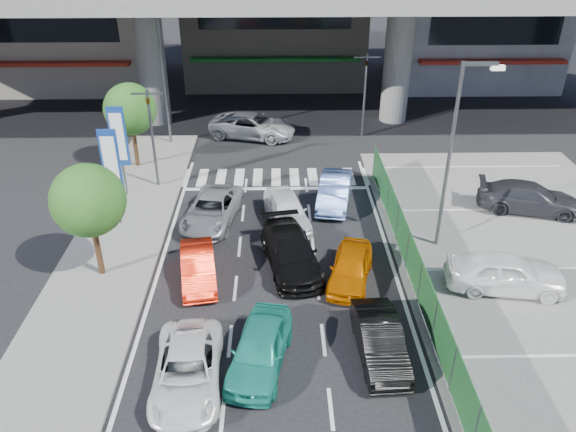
{
  "coord_description": "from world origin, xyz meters",
  "views": [
    {
      "loc": [
        0.09,
        -14.65,
        13.19
      ],
      "look_at": [
        0.5,
        5.64,
        1.72
      ],
      "focal_mm": 35.0,
      "sensor_mm": 36.0,
      "label": 1
    }
  ],
  "objects_px": {
    "signboard_near": "(111,165)",
    "street_lamp_left": "(166,66)",
    "crossing_wagon_silver": "(253,126)",
    "traffic_cone": "(406,240)",
    "traffic_light_right": "(366,75)",
    "wagon_silver_front_left": "(212,210)",
    "traffic_light_left": "(150,115)",
    "sedan_black_mid": "(291,252)",
    "signboard_far": "(119,139)",
    "taxi_orange_right": "(351,267)",
    "tree_near": "(88,201)",
    "street_lamp_right": "(456,143)",
    "hatch_black_mid_right": "(380,341)",
    "sedan_white_mid_left": "(187,370)",
    "sedan_white_front_mid": "(287,210)",
    "parked_sedan_dgrey": "(529,198)",
    "taxi_teal_mid": "(260,349)",
    "parked_sedan_white": "(506,272)",
    "tree_far": "(130,109)",
    "kei_truck_front_right": "(335,191)",
    "taxi_orange_left": "(198,267)"
  },
  "relations": [
    {
      "from": "signboard_near",
      "to": "street_lamp_left",
      "type": "bearing_deg",
      "value": 85.01
    },
    {
      "from": "crossing_wagon_silver",
      "to": "traffic_cone",
      "type": "relative_size",
      "value": 8.41
    },
    {
      "from": "signboard_near",
      "to": "crossing_wagon_silver",
      "type": "distance_m",
      "value": 12.61
    },
    {
      "from": "traffic_light_right",
      "to": "wagon_silver_front_left",
      "type": "distance_m",
      "value": 14.11
    },
    {
      "from": "traffic_light_left",
      "to": "sedan_black_mid",
      "type": "distance_m",
      "value": 10.65
    },
    {
      "from": "signboard_far",
      "to": "taxi_orange_right",
      "type": "xyz_separation_m",
      "value": [
        10.51,
        -7.58,
        -2.43
      ]
    },
    {
      "from": "signboard_far",
      "to": "street_lamp_left",
      "type": "bearing_deg",
      "value": 79.69
    },
    {
      "from": "traffic_light_left",
      "to": "taxi_orange_right",
      "type": "relative_size",
      "value": 1.4
    },
    {
      "from": "tree_near",
      "to": "crossing_wagon_silver",
      "type": "height_order",
      "value": "tree_near"
    },
    {
      "from": "street_lamp_left",
      "to": "taxi_orange_right",
      "type": "height_order",
      "value": "street_lamp_left"
    },
    {
      "from": "traffic_light_left",
      "to": "street_lamp_right",
      "type": "distance_m",
      "value": 14.68
    },
    {
      "from": "signboard_far",
      "to": "hatch_black_mid_right",
      "type": "relative_size",
      "value": 1.21
    },
    {
      "from": "sedan_white_mid_left",
      "to": "taxi_orange_right",
      "type": "xyz_separation_m",
      "value": [
        5.66,
        5.36,
        0.02
      ]
    },
    {
      "from": "hatch_black_mid_right",
      "to": "sedan_white_front_mid",
      "type": "relative_size",
      "value": 0.96
    },
    {
      "from": "street_lamp_right",
      "to": "taxi_orange_right",
      "type": "bearing_deg",
      "value": -148.7
    },
    {
      "from": "sedan_black_mid",
      "to": "parked_sedan_dgrey",
      "type": "xyz_separation_m",
      "value": [
        11.54,
        4.42,
        0.06
      ]
    },
    {
      "from": "taxi_teal_mid",
      "to": "sedan_white_front_mid",
      "type": "xyz_separation_m",
      "value": [
        1.03,
        9.15,
        0.0
      ]
    },
    {
      "from": "taxi_teal_mid",
      "to": "crossing_wagon_silver",
      "type": "height_order",
      "value": "crossing_wagon_silver"
    },
    {
      "from": "traffic_light_left",
      "to": "taxi_orange_right",
      "type": "distance_m",
      "value": 12.95
    },
    {
      "from": "taxi_teal_mid",
      "to": "parked_sedan_white",
      "type": "xyz_separation_m",
      "value": [
        9.28,
        3.83,
        0.13
      ]
    },
    {
      "from": "tree_far",
      "to": "kei_truck_front_right",
      "type": "height_order",
      "value": "tree_far"
    },
    {
      "from": "taxi_orange_left",
      "to": "traffic_cone",
      "type": "bearing_deg",
      "value": 4.96
    },
    {
      "from": "taxi_teal_mid",
      "to": "hatch_black_mid_right",
      "type": "bearing_deg",
      "value": 16.76
    },
    {
      "from": "signboard_far",
      "to": "taxi_teal_mid",
      "type": "distance_m",
      "value": 14.23
    },
    {
      "from": "signboard_far",
      "to": "kei_truck_front_right",
      "type": "relative_size",
      "value": 1.12
    },
    {
      "from": "signboard_far",
      "to": "wagon_silver_front_left",
      "type": "xyz_separation_m",
      "value": [
        4.62,
        -2.78,
        -2.42
      ]
    },
    {
      "from": "parked_sedan_dgrey",
      "to": "traffic_cone",
      "type": "bearing_deg",
      "value": 130.04
    },
    {
      "from": "taxi_orange_left",
      "to": "crossing_wagon_silver",
      "type": "xyz_separation_m",
      "value": [
        1.62,
        15.38,
        0.13
      ]
    },
    {
      "from": "signboard_far",
      "to": "signboard_near",
      "type": "bearing_deg",
      "value": -82.41
    },
    {
      "from": "crossing_wagon_silver",
      "to": "sedan_white_front_mid",
      "type": "bearing_deg",
      "value": -155.14
    },
    {
      "from": "taxi_orange_left",
      "to": "traffic_light_right",
      "type": "bearing_deg",
      "value": 51.68
    },
    {
      "from": "signboard_near",
      "to": "sedan_white_front_mid",
      "type": "bearing_deg",
      "value": 0.15
    },
    {
      "from": "tree_near",
      "to": "traffic_light_right",
      "type": "bearing_deg",
      "value": 50.19
    },
    {
      "from": "tree_far",
      "to": "sedan_black_mid",
      "type": "xyz_separation_m",
      "value": [
        8.4,
        -10.02,
        -2.7
      ]
    },
    {
      "from": "tree_near",
      "to": "crossing_wagon_silver",
      "type": "relative_size",
      "value": 0.9
    },
    {
      "from": "street_lamp_right",
      "to": "taxi_teal_mid",
      "type": "distance_m",
      "value": 11.27
    },
    {
      "from": "traffic_light_left",
      "to": "signboard_near",
      "type": "xyz_separation_m",
      "value": [
        -1.0,
        -4.01,
        -0.87
      ]
    },
    {
      "from": "street_lamp_left",
      "to": "tree_near",
      "type": "distance_m",
      "value": 14.08
    },
    {
      "from": "crossing_wagon_silver",
      "to": "tree_far",
      "type": "bearing_deg",
      "value": 139.99
    },
    {
      "from": "tree_near",
      "to": "sedan_black_mid",
      "type": "relative_size",
      "value": 1.01
    },
    {
      "from": "traffic_light_right",
      "to": "parked_sedan_white",
      "type": "relative_size",
      "value": 1.16
    },
    {
      "from": "signboard_near",
      "to": "tree_near",
      "type": "bearing_deg",
      "value": -87.13
    },
    {
      "from": "street_lamp_right",
      "to": "hatch_black_mid_right",
      "type": "distance_m",
      "value": 8.8
    },
    {
      "from": "taxi_orange_right",
      "to": "traffic_cone",
      "type": "bearing_deg",
      "value": 55.95
    },
    {
      "from": "signboard_near",
      "to": "hatch_black_mid_right",
      "type": "relative_size",
      "value": 1.21
    },
    {
      "from": "parked_sedan_dgrey",
      "to": "traffic_light_left",
      "type": "bearing_deg",
      "value": 94.98
    },
    {
      "from": "street_lamp_right",
      "to": "sedan_black_mid",
      "type": "relative_size",
      "value": 1.68
    },
    {
      "from": "taxi_teal_mid",
      "to": "taxi_orange_right",
      "type": "distance_m",
      "value": 5.7
    },
    {
      "from": "tree_far",
      "to": "taxi_orange_left",
      "type": "height_order",
      "value": "tree_far"
    },
    {
      "from": "tree_near",
      "to": "parked_sedan_white",
      "type": "distance_m",
      "value": 16.01
    }
  ]
}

